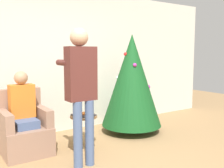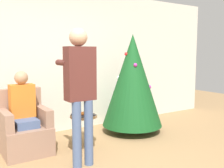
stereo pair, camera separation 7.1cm
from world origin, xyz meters
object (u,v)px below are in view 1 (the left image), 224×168
christmas_tree (132,80)px  armchair (24,131)px  person_seated (24,109)px  side_stool (84,121)px  person_standing (81,84)px

christmas_tree → armchair: christmas_tree is taller
armchair → person_seated: bearing=-90.0°
armchair → christmas_tree: bearing=-2.4°
christmas_tree → side_stool: size_ratio=3.54×
armchair → person_standing: 1.29m
armchair → person_standing: size_ratio=0.52×
christmas_tree → person_seated: christmas_tree is taller
christmas_tree → person_standing: size_ratio=1.02×
christmas_tree → armchair: (-1.99, 0.08, -0.66)m
christmas_tree → person_standing: christmas_tree is taller
side_stool → person_standing: bearing=-120.0°
christmas_tree → person_standing: bearing=-151.0°
person_seated → person_standing: (0.51, -0.87, 0.43)m
christmas_tree → side_stool: (-1.16, -0.26, -0.55)m
person_standing → side_stool: person_standing is taller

